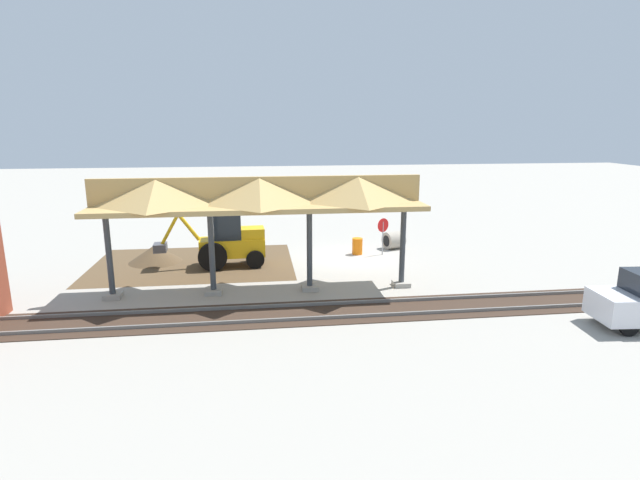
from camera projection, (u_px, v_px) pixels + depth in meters
The scene contains 9 objects.
ground_plane at pixel (352, 258), 26.60m from camera, with size 120.00×120.00×0.00m, color #9E998E.
dirt_work_zone at pixel (194, 264), 25.52m from camera, with size 10.02×7.00×0.01m, color brown.
platform_canopy at pixel (260, 195), 20.30m from camera, with size 13.39×3.20×4.90m.
rail_tracks at pixel (390, 309), 19.22m from camera, with size 60.00×2.58×0.15m.
stop_sign at pixel (383, 229), 26.96m from camera, with size 0.69×0.38×2.02m.
backhoe at pixel (229, 242), 24.85m from camera, with size 5.41×1.84×2.82m.
dirt_mound at pixel (156, 262), 25.88m from camera, with size 5.40×5.40×1.76m, color brown.
concrete_pipe at pixel (394, 240), 28.51m from camera, with size 1.29×1.27×0.99m.
traffic_barrel at pixel (357, 246), 27.28m from camera, with size 0.56×0.56×0.90m, color orange.
Camera 1 is at (5.02, 25.25, 6.98)m, focal length 28.00 mm.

